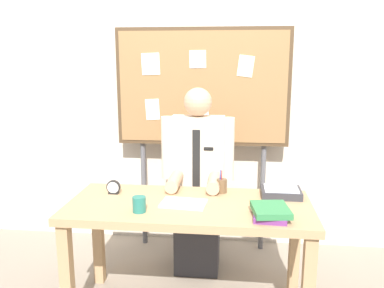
# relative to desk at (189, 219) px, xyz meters

# --- Properties ---
(back_wall) EXTENTS (6.40, 0.08, 2.70)m
(back_wall) POSITION_rel_desk_xyz_m (0.00, 1.14, 0.70)
(back_wall) COLOR beige
(back_wall) RESTS_ON ground_plane
(desk) EXTENTS (1.55, 0.69, 0.76)m
(desk) POSITION_rel_desk_xyz_m (0.00, 0.00, 0.00)
(desk) COLOR tan
(desk) RESTS_ON ground_plane
(person) EXTENTS (0.55, 0.56, 1.45)m
(person) POSITION_rel_desk_xyz_m (0.00, 0.55, 0.02)
(person) COLOR #2D2D33
(person) RESTS_ON ground_plane
(bulletin_board) EXTENTS (1.44, 0.09, 1.91)m
(bulletin_board) POSITION_rel_desk_xyz_m (-0.00, 0.94, 0.74)
(bulletin_board) COLOR #4C3823
(bulletin_board) RESTS_ON ground_plane
(book_stack) EXTENTS (0.23, 0.27, 0.07)m
(book_stack) POSITION_rel_desk_xyz_m (0.49, -0.18, 0.14)
(book_stack) COLOR #72337F
(book_stack) RESTS_ON desk
(open_notebook) EXTENTS (0.30, 0.22, 0.01)m
(open_notebook) POSITION_rel_desk_xyz_m (-0.03, -0.02, 0.11)
(open_notebook) COLOR #F4EFCC
(open_notebook) RESTS_ON desk
(desk_clock) EXTENTS (0.09, 0.04, 0.09)m
(desk_clock) POSITION_rel_desk_xyz_m (-0.53, 0.13, 0.15)
(desk_clock) COLOR black
(desk_clock) RESTS_ON desk
(coffee_mug) EXTENTS (0.08, 0.08, 0.09)m
(coffee_mug) POSITION_rel_desk_xyz_m (-0.28, -0.18, 0.15)
(coffee_mug) COLOR #267266
(coffee_mug) RESTS_ON desk
(pen_holder) EXTENTS (0.07, 0.07, 0.16)m
(pen_holder) POSITION_rel_desk_xyz_m (0.20, 0.24, 0.15)
(pen_holder) COLOR brown
(pen_holder) RESTS_ON desk
(paper_tray) EXTENTS (0.26, 0.20, 0.06)m
(paper_tray) POSITION_rel_desk_xyz_m (0.59, 0.20, 0.13)
(paper_tray) COLOR #333338
(paper_tray) RESTS_ON desk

